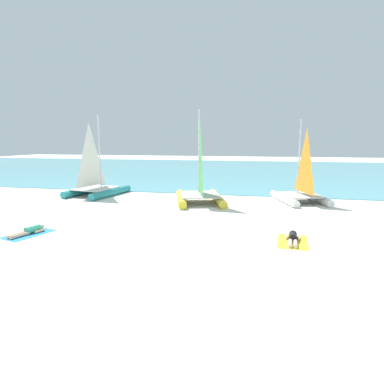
{
  "coord_description": "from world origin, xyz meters",
  "views": [
    {
      "loc": [
        3.51,
        -10.47,
        3.76
      ],
      "look_at": [
        0.0,
        5.27,
        1.2
      ],
      "focal_mm": 30.05,
      "sensor_mm": 36.0,
      "label": 1
    }
  ],
  "objects": [
    {
      "name": "ground_plane",
      "position": [
        0.0,
        10.0,
        0.0
      ],
      "size": [
        120.0,
        120.0,
        0.0
      ],
      "primitive_type": "plane",
      "color": "white"
    },
    {
      "name": "ocean_water",
      "position": [
        0.0,
        31.71,
        0.03
      ],
      "size": [
        120.0,
        40.0,
        0.05
      ],
      "primitive_type": "cube",
      "color": "#5BB2C1",
      "rests_on": "ground"
    },
    {
      "name": "sailboat_yellow",
      "position": [
        -0.26,
        8.61,
        0.85
      ],
      "size": [
        3.9,
        4.96,
        5.67
      ],
      "rotation": [
        0.0,
        0.0,
        0.29
      ],
      "color": "yellow",
      "rests_on": "ground"
    },
    {
      "name": "sailboat_teal",
      "position": [
        -7.85,
        9.72,
        0.83
      ],
      "size": [
        3.35,
        4.65,
        5.59
      ],
      "rotation": [
        0.0,
        0.0,
        -0.15
      ],
      "color": "teal",
      "rests_on": "ground"
    },
    {
      "name": "sailboat_white",
      "position": [
        5.82,
        10.21,
        0.76
      ],
      "size": [
        3.55,
        4.47,
        5.09
      ],
      "rotation": [
        0.0,
        0.0,
        0.31
      ],
      "color": "white",
      "rests_on": "ground"
    },
    {
      "name": "towel_left",
      "position": [
        -5.77,
        0.45,
        0.01
      ],
      "size": [
        1.55,
        2.12,
        0.01
      ],
      "primitive_type": "cube",
      "rotation": [
        0.0,
        0.0,
        -0.26
      ],
      "color": "#338CD8",
      "rests_on": "ground"
    },
    {
      "name": "sunbather_left",
      "position": [
        -5.75,
        0.51,
        0.13
      ],
      "size": [
        0.78,
        1.55,
        0.3
      ],
      "rotation": [
        0.0,
        0.0,
        -0.26
      ],
      "color": "#3FB28C",
      "rests_on": "towel_left"
    },
    {
      "name": "towel_right",
      "position": [
        4.68,
        1.76,
        0.01
      ],
      "size": [
        1.25,
        1.98,
        0.01
      ],
      "primitive_type": "cube",
      "rotation": [
        0.0,
        0.0,
        -0.08
      ],
      "color": "yellow",
      "rests_on": "ground"
    },
    {
      "name": "sunbather_right",
      "position": [
        4.69,
        1.82,
        0.13
      ],
      "size": [
        0.57,
        1.57,
        0.3
      ],
      "rotation": [
        0.0,
        0.0,
        -0.08
      ],
      "color": "black",
      "rests_on": "towel_right"
    }
  ]
}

